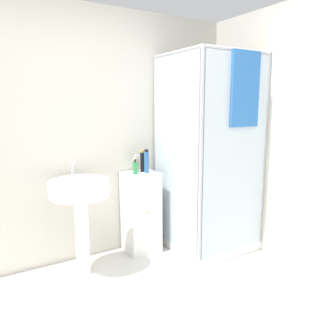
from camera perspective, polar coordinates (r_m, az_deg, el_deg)
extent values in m
cube|color=silver|center=(3.36, -15.00, 5.31)|extent=(6.40, 0.06, 2.50)
cube|color=white|center=(3.83, 6.61, -12.37)|extent=(0.86, 0.86, 0.09)
cylinder|color=#B2B2B7|center=(4.13, 7.86, 3.60)|extent=(0.04, 0.04, 2.07)
cylinder|color=#B2B2B7|center=(3.67, -2.12, 2.75)|extent=(0.04, 0.04, 2.07)
cylinder|color=#B2B2B7|center=(3.54, 16.36, 2.01)|extent=(0.04, 0.04, 2.07)
cylinder|color=#B2B2B7|center=(2.99, 5.72, 0.78)|extent=(0.04, 0.04, 2.07)
cylinder|color=#B2B2B7|center=(3.24, 12.23, 19.45)|extent=(0.82, 0.04, 0.04)
cylinder|color=#B2B2B7|center=(3.88, 3.34, 18.26)|extent=(0.82, 0.04, 0.04)
cylinder|color=#B2B2B7|center=(3.31, 1.49, 19.51)|extent=(0.04, 0.82, 0.04)
cylinder|color=#B2B2B7|center=(3.82, 12.42, 18.14)|extent=(0.04, 0.82, 0.04)
cube|color=silver|center=(3.24, 11.66, 1.89)|extent=(0.79, 0.01, 1.94)
cube|color=silver|center=(3.31, 1.23, 2.31)|extent=(0.01, 0.79, 1.94)
cylinder|color=#B7BABF|center=(3.99, 6.18, 0.92)|extent=(0.02, 0.02, 1.55)
cylinder|color=#B7BABF|center=(3.89, 6.90, 12.43)|extent=(0.07, 0.07, 0.04)
cube|color=#2D6BB7|center=(3.24, 13.32, 13.20)|extent=(0.34, 0.03, 0.70)
cube|color=white|center=(3.54, -4.77, -7.63)|extent=(0.34, 0.34, 0.86)
sphere|color=gold|center=(3.38, -3.38, -7.78)|extent=(0.02, 0.02, 0.02)
cylinder|color=white|center=(3.19, -14.76, -11.27)|extent=(0.13, 0.13, 0.75)
cylinder|color=white|center=(3.05, -15.18, -3.43)|extent=(0.53, 0.53, 0.15)
cylinder|color=#B7BABF|center=(3.19, -16.27, -0.26)|extent=(0.02, 0.02, 0.13)
cube|color=#B7BABF|center=(3.15, -16.15, 0.62)|extent=(0.02, 0.07, 0.02)
cylinder|color=green|center=(3.34, -5.76, -0.04)|extent=(0.05, 0.05, 0.12)
cylinder|color=black|center=(3.33, -5.78, 1.16)|extent=(0.02, 0.02, 0.02)
cube|color=black|center=(3.32, -5.69, 1.40)|extent=(0.01, 0.03, 0.01)
cylinder|color=black|center=(3.45, -4.43, 1.05)|extent=(0.05, 0.05, 0.21)
cylinder|color=gold|center=(3.43, -4.46, 2.93)|extent=(0.04, 0.04, 0.02)
cylinder|color=#2D66A3|center=(3.39, -3.77, 0.99)|extent=(0.05, 0.05, 0.22)
cylinder|color=black|center=(3.37, -3.80, 3.04)|extent=(0.04, 0.04, 0.02)
cylinder|color=beige|center=(3.45, -5.56, 0.58)|extent=(0.06, 0.06, 0.15)
cylinder|color=silver|center=(3.43, -5.59, 2.00)|extent=(0.02, 0.02, 0.02)
cube|color=silver|center=(3.42, -5.48, 2.23)|extent=(0.02, 0.03, 0.01)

